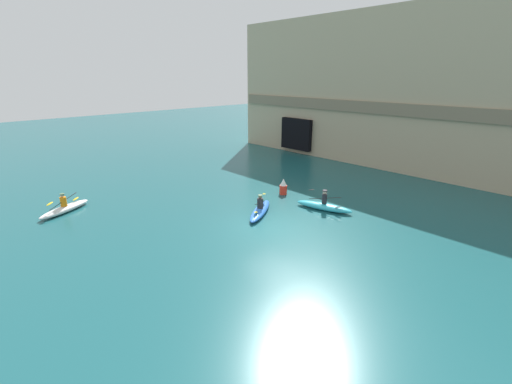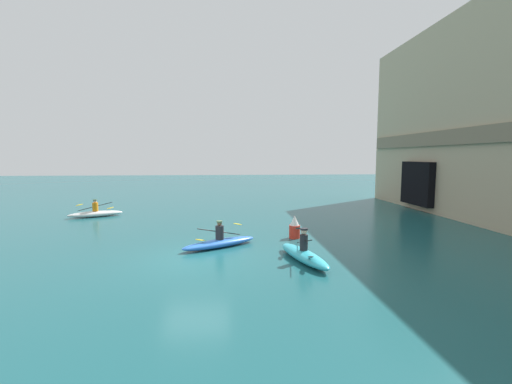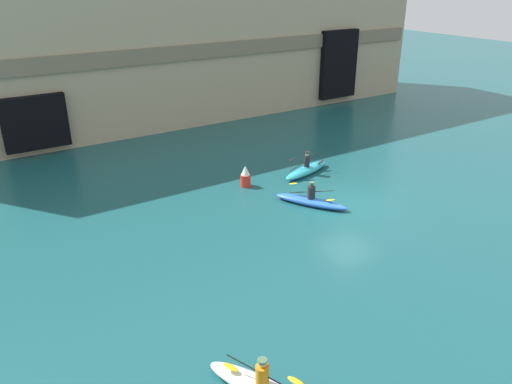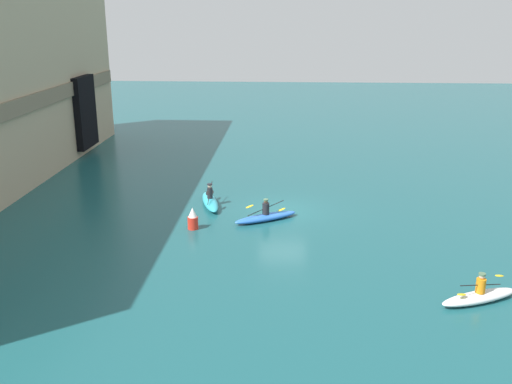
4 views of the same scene
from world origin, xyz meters
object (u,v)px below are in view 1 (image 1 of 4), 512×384
kayak_blue (260,210)px  kayak_white (65,208)px  marker_buoy (283,187)px  kayak_cyan (324,206)px

kayak_blue → kayak_white: (-8.09, -8.13, 0.01)m
kayak_white → marker_buoy: (6.73, 11.63, 0.27)m
marker_buoy → kayak_white: bearing=-120.0°
kayak_blue → marker_buoy: kayak_blue is taller
kayak_blue → marker_buoy: (-1.37, 3.50, 0.28)m
kayak_white → kayak_blue: bearing=111.0°
kayak_cyan → kayak_blue: bearing=39.3°
kayak_white → marker_buoy: bearing=125.8°
kayak_cyan → kayak_blue: 3.85m
kayak_white → marker_buoy: 13.44m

